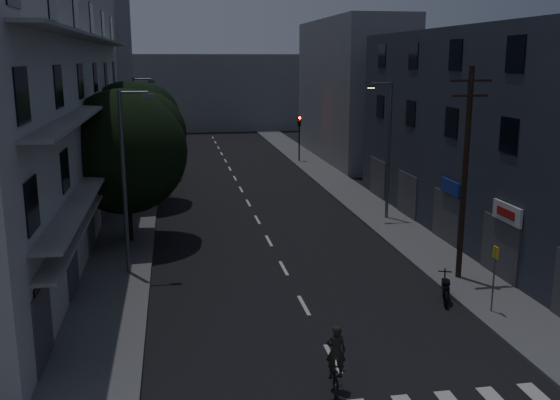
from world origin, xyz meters
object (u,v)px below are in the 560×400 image
object	(u,v)px
bus_stop_sign	(495,267)
motorcycle	(445,290)
utility_pole	(465,170)
cyclist	(336,368)

from	to	relation	value
bus_stop_sign	motorcycle	distance (m)	2.40
bus_stop_sign	motorcycle	world-z (taller)	bus_stop_sign
utility_pole	cyclist	world-z (taller)	utility_pole
utility_pole	cyclist	distance (m)	11.87
bus_stop_sign	utility_pole	bearing A→B (deg)	83.09
bus_stop_sign	cyclist	xyz separation A→B (m)	(-7.18, -4.29, -1.21)
utility_pole	motorcycle	distance (m)	5.18
motorcycle	utility_pole	bearing A→B (deg)	74.71
motorcycle	cyclist	world-z (taller)	cyclist
bus_stop_sign	cyclist	distance (m)	8.45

